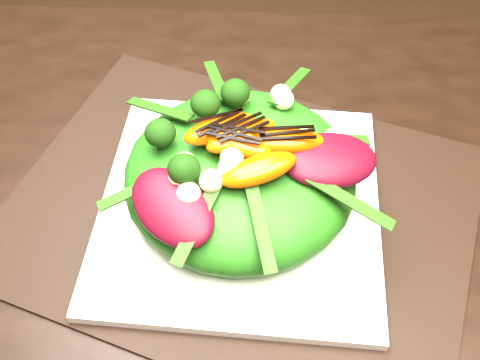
{
  "coord_description": "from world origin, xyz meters",
  "views": [
    {
      "loc": [
        -0.0,
        -0.2,
        1.2
      ],
      "look_at": [
        -0.02,
        0.12,
        0.8
      ],
      "focal_mm": 42.0,
      "sensor_mm": 36.0,
      "label": 1
    }
  ],
  "objects_px": {
    "salad_bowl": "(240,196)",
    "orange_segment": "(230,132)",
    "lettuce_mound": "(240,174)",
    "plate_base": "(240,205)",
    "dining_table": "(256,333)",
    "placemat": "(240,209)"
  },
  "relations": [
    {
      "from": "salad_bowl",
      "to": "lettuce_mound",
      "type": "xyz_separation_m",
      "value": [
        0.0,
        0.0,
        0.03
      ]
    },
    {
      "from": "dining_table",
      "to": "salad_bowl",
      "type": "relative_size",
      "value": 6.47
    },
    {
      "from": "placemat",
      "to": "dining_table",
      "type": "bearing_deg",
      "value": -80.67
    },
    {
      "from": "salad_bowl",
      "to": "plate_base",
      "type": "bearing_deg",
      "value": 0.0
    },
    {
      "from": "placemat",
      "to": "orange_segment",
      "type": "distance_m",
      "value": 0.1
    },
    {
      "from": "dining_table",
      "to": "salad_bowl",
      "type": "distance_m",
      "value": 0.13
    },
    {
      "from": "salad_bowl",
      "to": "orange_segment",
      "type": "relative_size",
      "value": 3.75
    },
    {
      "from": "dining_table",
      "to": "lettuce_mound",
      "type": "distance_m",
      "value": 0.14
    },
    {
      "from": "salad_bowl",
      "to": "lettuce_mound",
      "type": "relative_size",
      "value": 1.17
    },
    {
      "from": "lettuce_mound",
      "to": "plate_base",
      "type": "bearing_deg",
      "value": 0.0
    },
    {
      "from": "placemat",
      "to": "salad_bowl",
      "type": "xyz_separation_m",
      "value": [
        0.0,
        0.0,
        0.02
      ]
    },
    {
      "from": "plate_base",
      "to": "lettuce_mound",
      "type": "height_order",
      "value": "lettuce_mound"
    },
    {
      "from": "plate_base",
      "to": "salad_bowl",
      "type": "height_order",
      "value": "salad_bowl"
    },
    {
      "from": "plate_base",
      "to": "salad_bowl",
      "type": "bearing_deg",
      "value": 0.0
    },
    {
      "from": "plate_base",
      "to": "placemat",
      "type": "bearing_deg",
      "value": 180.0
    },
    {
      "from": "placemat",
      "to": "lettuce_mound",
      "type": "xyz_separation_m",
      "value": [
        0.0,
        0.0,
        0.05
      ]
    },
    {
      "from": "plate_base",
      "to": "orange_segment",
      "type": "bearing_deg",
      "value": 132.45
    },
    {
      "from": "plate_base",
      "to": "orange_segment",
      "type": "xyz_separation_m",
      "value": [
        -0.01,
        0.01,
        0.09
      ]
    },
    {
      "from": "plate_base",
      "to": "lettuce_mound",
      "type": "relative_size",
      "value": 1.26
    },
    {
      "from": "salad_bowl",
      "to": "lettuce_mound",
      "type": "bearing_deg",
      "value": 0.0
    },
    {
      "from": "plate_base",
      "to": "orange_segment",
      "type": "relative_size",
      "value": 4.06
    },
    {
      "from": "dining_table",
      "to": "plate_base",
      "type": "relative_size",
      "value": 5.99
    }
  ]
}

